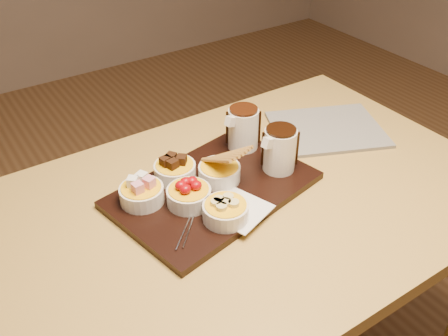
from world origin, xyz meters
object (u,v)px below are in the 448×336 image
pitcher_milk_chocolate (243,129)px  serving_board (213,190)px  dining_table (249,226)px  newspaper (327,129)px  bowl_strawberries (189,196)px  pitcher_dark_chocolate (280,150)px

pitcher_milk_chocolate → serving_board: bearing=-158.2°
dining_table → pitcher_milk_chocolate: bearing=60.3°
newspaper → bowl_strawberries: bearing=-147.3°
pitcher_dark_chocolate → pitcher_milk_chocolate: (-0.02, 0.13, 0.00)m
bowl_strawberries → pitcher_dark_chocolate: (0.25, -0.01, 0.03)m
dining_table → bowl_strawberries: bearing=166.5°
pitcher_dark_chocolate → newspaper: bearing=8.1°
bowl_strawberries → pitcher_milk_chocolate: size_ratio=0.93×
dining_table → pitcher_dark_chocolate: pitcher_dark_chocolate is taller
dining_table → pitcher_milk_chocolate: 0.25m
serving_board → pitcher_dark_chocolate: 0.19m
dining_table → pitcher_milk_chocolate: size_ratio=11.13×
bowl_strawberries → pitcher_dark_chocolate: bearing=-1.3°
serving_board → newspaper: 0.42m
serving_board → bowl_strawberries: bearing=-176.4°
dining_table → pitcher_dark_chocolate: bearing=15.3°
bowl_strawberries → pitcher_dark_chocolate: size_ratio=0.93×
dining_table → serving_board: bearing=140.6°
dining_table → pitcher_dark_chocolate: 0.20m
newspaper → pitcher_milk_chocolate: bearing=-165.7°
pitcher_milk_chocolate → newspaper: size_ratio=0.36×
serving_board → bowl_strawberries: 0.08m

